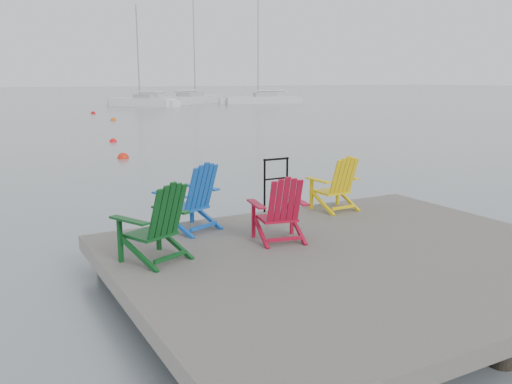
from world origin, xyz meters
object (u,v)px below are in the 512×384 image
buoy_c (113,120)px  buoy_b (113,142)px  chair_green (157,222)px  sailboat_near (143,103)px  sailboat_mid (193,100)px  sailboat_far (262,100)px  buoy_a (123,158)px  handrail (276,179)px  chair_yellow (337,183)px  chair_red (280,209)px  buoy_d (93,114)px  chair_blue (192,197)px

buoy_c → buoy_b: bearing=-104.3°
chair_green → sailboat_near: sailboat_near is taller
chair_green → sailboat_mid: bearing=43.6°
sailboat_far → buoy_a: sailboat_far is taller
handrail → chair_yellow: bearing=-27.4°
chair_red → sailboat_mid: bearing=80.3°
sailboat_mid → sailboat_far: (6.37, -4.71, 0.00)m
chair_yellow → sailboat_mid: bearing=67.4°
sailboat_mid → sailboat_far: bearing=16.1°
sailboat_near → buoy_d: size_ratio=27.22×
handrail → sailboat_near: (11.91, 46.05, -0.69)m
buoy_d → buoy_b: bearing=-100.0°
chair_blue → sailboat_near: size_ratio=0.10×
chair_yellow → sailboat_mid: (18.17, 50.93, -0.61)m
chair_blue → buoy_b: 16.81m
buoy_c → buoy_a: bearing=-103.2°
chair_red → sailboat_near: (12.78, 47.61, -0.61)m
sailboat_near → buoy_d: bearing=-160.6°
chair_green → sailboat_far: 54.98m
sailboat_mid → buoy_d: (-14.18, -13.89, -0.35)m
handrail → buoy_b: (1.28, 16.04, -1.04)m
handrail → buoy_c: size_ratio=2.35×
sailboat_mid → buoy_c: (-14.60, -21.88, -0.35)m
sailboat_far → buoy_c: bearing=143.5°
handrail → sailboat_near: 47.57m
chair_green → sailboat_near: size_ratio=0.10×
chair_red → sailboat_far: size_ratio=0.08×
chair_red → buoy_b: (2.14, 17.61, -0.96)m
chair_green → sailboat_far: (28.05, 47.29, -0.64)m
chair_red → chair_yellow: chair_yellow is taller
chair_blue → buoy_d: (6.61, 37.03, -1.01)m
buoy_a → sailboat_far: bearing=54.2°
chair_green → buoy_a: chair_green is taller
sailboat_mid → handrail: bearing=-58.2°
chair_green → chair_red: bearing=-24.6°
chair_red → chair_yellow: (1.78, 1.10, 0.01)m
sailboat_near → buoy_b: 31.84m
handrail → chair_green: (-2.60, -1.54, -0.05)m
chair_yellow → buoy_c: 29.28m
sailboat_near → chair_blue: bearing=-140.4°
chair_blue → sailboat_near: bearing=50.8°
sailboat_far → sailboat_mid: bearing=67.7°
sailboat_near → buoy_b: sailboat_near is taller
chair_blue → chair_yellow: size_ratio=1.09×
sailboat_far → chair_red: bearing=165.1°
buoy_b → handrail: bearing=-94.6°
chair_red → buoy_b: chair_red is taller
buoy_c → handrail: bearing=-98.9°
sailboat_near → buoy_a: bearing=-142.4°
chair_blue → chair_red: bearing=-75.3°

